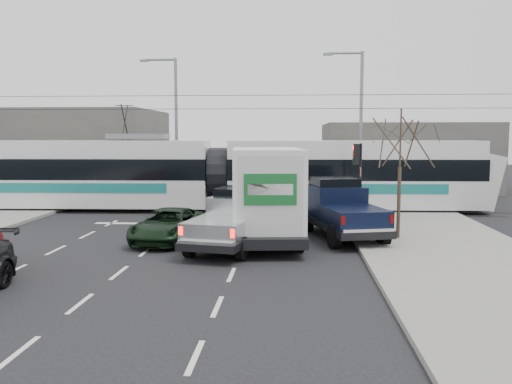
# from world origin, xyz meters

# --- Properties ---
(ground) EXTENTS (120.00, 120.00, 0.00)m
(ground) POSITION_xyz_m (0.00, 0.00, 0.00)
(ground) COLOR black
(ground) RESTS_ON ground
(sidewalk_right) EXTENTS (6.00, 60.00, 0.15)m
(sidewalk_right) POSITION_xyz_m (9.00, 0.00, 0.07)
(sidewalk_right) COLOR gray
(sidewalk_right) RESTS_ON ground
(rails) EXTENTS (60.00, 1.60, 0.03)m
(rails) POSITION_xyz_m (0.00, 10.00, 0.01)
(rails) COLOR #33302D
(rails) RESTS_ON ground
(building_left) EXTENTS (14.00, 10.00, 6.00)m
(building_left) POSITION_xyz_m (-14.00, 22.00, 3.00)
(building_left) COLOR #65615B
(building_left) RESTS_ON ground
(building_right) EXTENTS (12.00, 10.00, 5.00)m
(building_right) POSITION_xyz_m (12.00, 24.00, 2.50)
(building_right) COLOR #65615B
(building_right) RESTS_ON ground
(bare_tree) EXTENTS (2.40, 2.40, 5.00)m
(bare_tree) POSITION_xyz_m (7.60, 2.50, 3.79)
(bare_tree) COLOR #47382B
(bare_tree) RESTS_ON ground
(traffic_signal) EXTENTS (0.44, 0.44, 3.60)m
(traffic_signal) POSITION_xyz_m (6.47, 6.50, 2.74)
(traffic_signal) COLOR black
(traffic_signal) RESTS_ON ground
(street_lamp_near) EXTENTS (2.38, 0.25, 9.00)m
(street_lamp_near) POSITION_xyz_m (7.31, 14.00, 5.11)
(street_lamp_near) COLOR slate
(street_lamp_near) RESTS_ON ground
(street_lamp_far) EXTENTS (2.38, 0.25, 9.00)m
(street_lamp_far) POSITION_xyz_m (-4.19, 16.00, 5.11)
(street_lamp_far) COLOR slate
(street_lamp_far) RESTS_ON ground
(catenary) EXTENTS (60.00, 0.20, 7.00)m
(catenary) POSITION_xyz_m (0.00, 10.00, 3.88)
(catenary) COLOR black
(catenary) RESTS_ON ground
(tram) EXTENTS (28.07, 3.78, 5.71)m
(tram) POSITION_xyz_m (-0.58, 10.55, 2.03)
(tram) COLOR silver
(tram) RESTS_ON ground
(silver_pickup) EXTENTS (3.14, 6.13, 2.13)m
(silver_pickup) POSITION_xyz_m (1.38, 1.23, 1.06)
(silver_pickup) COLOR black
(silver_pickup) RESTS_ON ground
(box_truck) EXTENTS (3.18, 7.46, 3.63)m
(box_truck) POSITION_xyz_m (2.46, 2.16, 1.79)
(box_truck) COLOR black
(box_truck) RESTS_ON ground
(navy_pickup) EXTENTS (3.35, 5.93, 2.36)m
(navy_pickup) POSITION_xyz_m (5.41, 3.27, 1.16)
(navy_pickup) COLOR black
(navy_pickup) RESTS_ON ground
(green_car) EXTENTS (2.52, 4.73, 1.26)m
(green_car) POSITION_xyz_m (-1.32, 1.92, 0.63)
(green_car) COLOR black
(green_car) RESTS_ON ground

